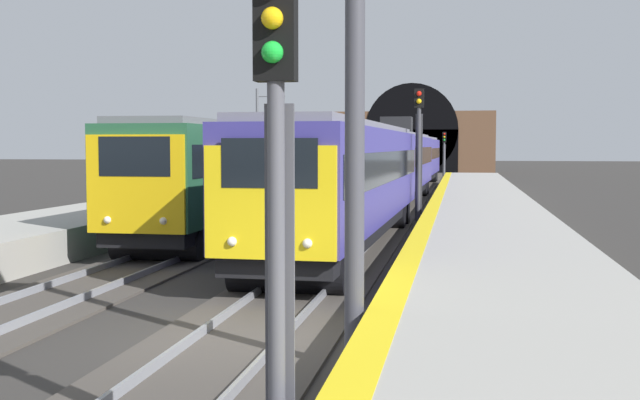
% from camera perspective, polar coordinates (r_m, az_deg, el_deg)
% --- Properties ---
extents(ground_plane, '(320.00, 320.00, 0.00)m').
position_cam_1_polar(ground_plane, '(13.32, -5.77, -10.24)').
color(ground_plane, '#302D2B').
extents(platform_right, '(112.00, 4.31, 0.96)m').
position_cam_1_polar(platform_right, '(12.76, 13.95, -8.77)').
color(platform_right, '#9E9B93').
rests_on(platform_right, ground_plane).
extents(platform_right_edge_strip, '(112.00, 0.50, 0.01)m').
position_cam_1_polar(platform_right_edge_strip, '(12.67, 5.30, -6.53)').
color(platform_right_edge_strip, yellow).
rests_on(platform_right_edge_strip, platform_right).
extents(track_main_line, '(160.00, 3.15, 0.21)m').
position_cam_1_polar(track_main_line, '(13.31, -5.78, -10.07)').
color(track_main_line, '#423D38').
rests_on(track_main_line, ground_plane).
extents(train_main_approaching, '(57.83, 3.21, 4.83)m').
position_cam_1_polar(train_main_approaching, '(44.19, 5.47, 2.60)').
color(train_main_approaching, navy).
rests_on(train_main_approaching, ground_plane).
extents(train_adjacent_platform, '(37.42, 2.87, 4.04)m').
position_cam_1_polar(train_adjacent_platform, '(39.09, -2.29, 2.51)').
color(train_adjacent_platform, '#235638').
rests_on(train_adjacent_platform, ground_plane).
extents(railway_signal_near, '(0.39, 0.38, 4.89)m').
position_cam_1_polar(railway_signal_near, '(7.30, -3.15, 1.71)').
color(railway_signal_near, '#4C4C54').
rests_on(railway_signal_near, ground_plane).
extents(railway_signal_mid, '(0.39, 0.38, 5.50)m').
position_cam_1_polar(railway_signal_mid, '(31.97, 7.10, 3.81)').
color(railway_signal_mid, '#38383D').
rests_on(railway_signal_mid, ground_plane).
extents(railway_signal_far, '(0.39, 0.38, 4.60)m').
position_cam_1_polar(railway_signal_far, '(80.07, 8.90, 3.57)').
color(railway_signal_far, '#4C4C54').
rests_on(railway_signal_far, ground_plane).
extents(tunnel_portal, '(3.01, 19.99, 11.19)m').
position_cam_1_polar(tunnel_portal, '(98.34, 6.62, 4.18)').
color(tunnel_portal, brown).
rests_on(tunnel_portal, ground_plane).
extents(catenary_mast_near, '(0.22, 2.29, 7.58)m').
position_cam_1_polar(catenary_mast_near, '(61.03, -4.47, 4.53)').
color(catenary_mast_near, '#595B60').
rests_on(catenary_mast_near, ground_plane).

